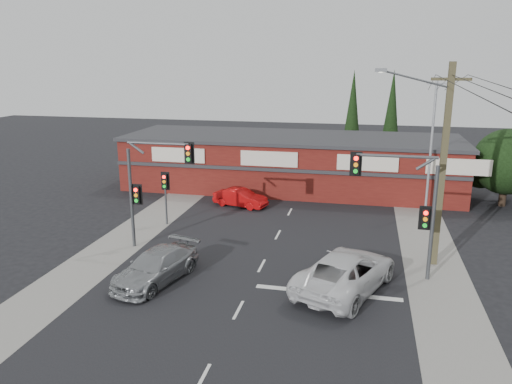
% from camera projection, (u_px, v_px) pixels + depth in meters
% --- Properties ---
extents(ground, '(120.00, 120.00, 0.00)m').
position_uv_depth(ground, '(258.00, 273.00, 24.36)').
color(ground, black).
rests_on(ground, ground).
extents(road_strip, '(14.00, 70.00, 0.01)m').
position_uv_depth(road_strip, '(276.00, 238.00, 29.08)').
color(road_strip, black).
rests_on(road_strip, ground).
extents(verge_left, '(3.00, 70.00, 0.02)m').
position_uv_depth(verge_left, '(141.00, 228.00, 30.85)').
color(verge_left, gray).
rests_on(verge_left, ground).
extents(verge_right, '(3.00, 70.00, 0.02)m').
position_uv_depth(verge_right, '(429.00, 249.00, 27.31)').
color(verge_right, gray).
rests_on(verge_right, ground).
extents(stop_line, '(6.50, 0.35, 0.01)m').
position_uv_depth(stop_line, '(328.00, 293.00, 22.22)').
color(stop_line, silver).
rests_on(stop_line, ground).
extents(white_suv, '(5.02, 6.90, 1.74)m').
position_uv_depth(white_suv, '(346.00, 272.00, 22.36)').
color(white_suv, silver).
rests_on(white_suv, ground).
extents(silver_suv, '(3.23, 5.41, 1.47)m').
position_uv_depth(silver_suv, '(156.00, 267.00, 23.23)').
color(silver_suv, '#949698').
rests_on(silver_suv, ground).
extents(red_sedan, '(4.07, 2.30, 1.27)m').
position_uv_depth(red_sedan, '(240.00, 198.00, 35.21)').
color(red_sedan, '#B60B0C').
rests_on(red_sedan, ground).
extents(lane_dashes, '(0.12, 53.41, 0.01)m').
position_uv_depth(lane_dashes, '(284.00, 222.00, 31.82)').
color(lane_dashes, silver).
rests_on(lane_dashes, ground).
extents(shop_building, '(27.30, 8.40, 4.22)m').
position_uv_depth(shop_building, '(291.00, 162.00, 40.05)').
color(shop_building, '#531410').
rests_on(shop_building, ground).
extents(tree_cluster, '(5.90, 5.10, 5.50)m').
position_uv_depth(tree_cluster, '(508.00, 165.00, 35.13)').
color(tree_cluster, '#2D2116').
rests_on(tree_cluster, ground).
extents(conifer_near, '(1.80, 1.80, 9.25)m').
position_uv_depth(conifer_near, '(352.00, 112.00, 44.87)').
color(conifer_near, '#2D2116').
rests_on(conifer_near, ground).
extents(conifer_far, '(1.80, 1.80, 9.25)m').
position_uv_depth(conifer_far, '(392.00, 111.00, 46.03)').
color(conifer_far, '#2D2116').
rests_on(conifer_far, ground).
extents(traffic_mast_left, '(3.77, 0.27, 5.97)m').
position_uv_depth(traffic_mast_left, '(149.00, 179.00, 26.58)').
color(traffic_mast_left, '#47494C').
rests_on(traffic_mast_left, ground).
extents(traffic_mast_right, '(3.96, 0.27, 5.97)m').
position_uv_depth(traffic_mast_right, '(409.00, 198.00, 22.87)').
color(traffic_mast_right, '#47494C').
rests_on(traffic_mast_right, ground).
extents(pedestal_signal, '(0.55, 0.27, 3.38)m').
position_uv_depth(pedestal_signal, '(165.00, 187.00, 30.91)').
color(pedestal_signal, '#47494C').
rests_on(pedestal_signal, ground).
extents(utility_pole, '(4.38, 0.59, 10.00)m').
position_uv_depth(utility_pole, '(440.00, 160.00, 24.05)').
color(utility_pole, brown).
rests_on(utility_pole, ground).
extents(steel_pole, '(1.20, 0.16, 9.00)m').
position_uv_depth(steel_pole, '(431.00, 144.00, 32.60)').
color(steel_pole, gray).
rests_on(steel_pole, ground).
extents(power_lines, '(2.01, 29.00, 1.22)m').
position_uv_depth(power_lines, '(474.00, 89.00, 17.94)').
color(power_lines, black).
rests_on(power_lines, ground).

